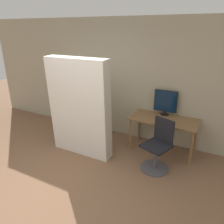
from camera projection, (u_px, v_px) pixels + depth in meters
The scene contains 7 objects.
ground_plane at pixel (42, 206), 3.22m from camera, with size 16.00×16.00×0.00m, color brown.
wall_back at pixel (122, 80), 5.03m from camera, with size 8.00×0.06×2.70m.
desk at pixel (164, 123), 4.50m from camera, with size 1.37×0.66×0.72m.
monitor at pixel (165, 102), 4.58m from camera, with size 0.48×0.17×0.54m.
office_chair at pixel (158, 149), 3.98m from camera, with size 0.56×0.56×0.96m.
bookshelf at pixel (79, 98), 5.62m from camera, with size 0.73×0.27×1.61m.
mattress_near at pixel (80, 108), 4.27m from camera, with size 1.29×0.34×1.98m.
Camera 1 is at (2.09, -1.74, 2.46)m, focal length 35.00 mm.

